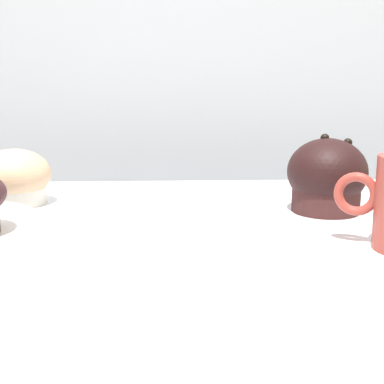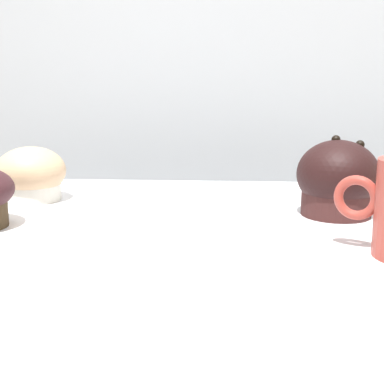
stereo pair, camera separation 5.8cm
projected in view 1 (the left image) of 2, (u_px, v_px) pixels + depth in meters
The scene contains 3 objects.
wall_back at pixel (204, 158), 1.15m from camera, with size 3.20×0.10×1.80m, color #B2B7BC.
muffin_front_center at pixel (327, 178), 0.67m from camera, with size 0.10×0.10×0.10m.
muffin_front_left at pixel (15, 179), 0.71m from camera, with size 0.09×0.09×0.07m.
Camera 1 is at (-0.07, -0.54, 1.07)m, focal length 50.00 mm.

